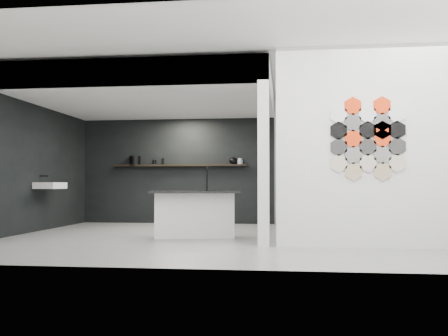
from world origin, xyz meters
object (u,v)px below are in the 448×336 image
wall_basin (50,186)px  stockpot (135,160)px  kitchen_island (195,214)px  glass_bowl (240,162)px  kettle (233,161)px  glass_vase (240,161)px  partition_panel (365,146)px  utensil_cup (154,162)px  bottle_dark (163,161)px

wall_basin → stockpot: size_ratio=2.47×
wall_basin → kitchen_island: kitchen_island is taller
glass_bowl → kettle: bearing=180.0°
kettle → glass_bowl: (0.15, 0.00, -0.03)m
glass_bowl → kitchen_island: bearing=-99.9°
glass_vase → kitchen_island: bearing=-99.9°
kettle → glass_vase: kettle is taller
stockpot → glass_vase: bearing=0.0°
glass_bowl → partition_panel: bearing=-61.8°
stockpot → glass_bowl: stockpot is taller
kettle → glass_bowl: size_ratio=1.49×
kitchen_island → glass_vase: glass_vase is taller
kettle → utensil_cup: bearing=-167.0°
stockpot → glass_vase: (2.39, 0.00, -0.03)m
partition_panel → glass_bowl: partition_panel is taller
partition_panel → utensil_cup: (-4.01, 3.87, -0.03)m
glass_vase → bottle_dark: bottle_dark is taller
kitchen_island → glass_bowl: bearing=69.5°
kettle → utensil_cup: size_ratio=1.71×
kettle → bottle_dark: size_ratio=1.33×
kettle → glass_vase: bearing=13.0°
wall_basin → stockpot: 2.37m
partition_panel → kettle: bearing=119.9°
kettle → glass_bowl: bearing=13.0°
bottle_dark → utensil_cup: (-0.20, 0.00, -0.02)m
partition_panel → kettle: partition_panel is taller
stockpot → kettle: size_ratio=1.32×
wall_basin → kettle: kettle is taller
wall_basin → kitchen_island: size_ratio=0.39×
kettle → kitchen_island: bearing=-84.0°
partition_panel → utensil_cup: 5.57m
partition_panel → bottle_dark: size_ratio=20.27×
kitchen_island → utensil_cup: utensil_cup is taller
wall_basin → bottle_dark: 2.70m
kitchen_island → bottle_dark: (-1.24, 2.87, 1.00)m
stockpot → bottle_dark: stockpot is taller
stockpot → glass_bowl: bearing=0.0°
wall_basin → glass_bowl: bearing=31.3°
wall_basin → glass_vase: (3.39, 2.07, 0.54)m
stockpot → bottle_dark: bearing=0.0°
glass_vase → utensil_cup: (-1.94, 0.00, -0.01)m
kettle → utensil_cup: 1.79m
wall_basin → glass_bowl: size_ratio=4.87×
partition_panel → kettle: (-2.22, 3.87, -0.00)m
kitchen_island → kettle: 3.06m
partition_panel → glass_vase: size_ratio=21.45×
wall_basin → kettle: 3.88m
glass_bowl → bottle_dark: bearing=180.0°
stockpot → bottle_dark: 0.64m
stockpot → utensil_cup: stockpot is taller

